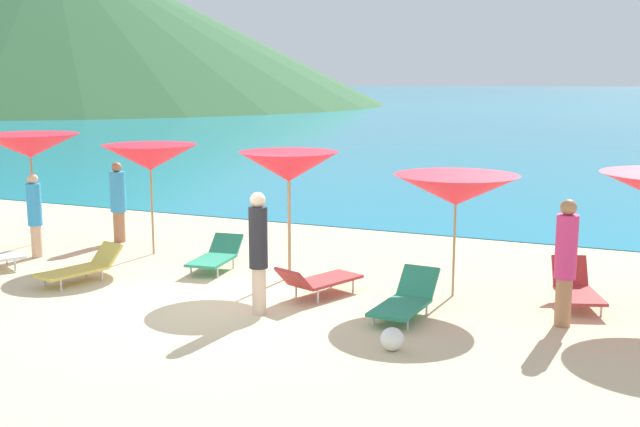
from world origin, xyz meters
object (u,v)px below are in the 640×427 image
at_px(beachgoer_2, 566,259).
at_px(beach_ball, 392,339).
at_px(umbrella_0, 30,146).
at_px(umbrella_2, 289,167).
at_px(lounge_chair_1, 216,256).
at_px(beachgoer_0, 35,212).
at_px(lounge_chair_5, 576,288).
at_px(beachgoer_1, 258,248).
at_px(beachgoer_4, 118,200).
at_px(lounge_chair_3, 318,280).
at_px(umbrella_3, 456,190).
at_px(lounge_chair_6, 82,267).
at_px(lounge_chair_4, 406,299).
at_px(umbrella_1, 150,157).

distance_m(beachgoer_2, beach_ball, 2.92).
distance_m(umbrella_0, umbrella_2, 6.38).
distance_m(lounge_chair_1, beachgoer_0, 4.00).
bearing_deg(umbrella_2, lounge_chair_5, 3.10).
bearing_deg(beachgoer_0, beachgoer_1, 47.83).
relative_size(umbrella_2, lounge_chair_5, 1.61).
bearing_deg(beachgoer_2, beachgoer_4, -101.05).
relative_size(lounge_chair_3, beachgoer_4, 0.93).
bearing_deg(beachgoer_4, umbrella_0, -25.26).
bearing_deg(umbrella_3, beachgoer_4, 170.79).
relative_size(lounge_chair_1, beachgoer_2, 0.80).
distance_m(umbrella_0, beachgoer_4, 2.17).
bearing_deg(beachgoer_4, lounge_chair_1, 100.99).
xyz_separation_m(beachgoer_0, beachgoer_1, (5.96, -1.56, 0.11)).
xyz_separation_m(lounge_chair_6, beachgoer_2, (8.16, 0.87, 0.74)).
bearing_deg(beachgoer_1, umbrella_0, -89.35).
bearing_deg(lounge_chair_3, lounge_chair_1, 1.05).
relative_size(umbrella_3, beachgoer_0, 1.20).
bearing_deg(beachgoer_0, lounge_chair_5, 67.21).
relative_size(lounge_chair_4, beachgoer_0, 0.94).
xyz_separation_m(umbrella_0, umbrella_2, (6.37, -0.34, -0.13)).
relative_size(lounge_chair_3, beachgoer_0, 0.97).
relative_size(umbrella_1, lounge_chair_5, 1.58).
bearing_deg(lounge_chair_6, beach_ball, 4.74).
distance_m(umbrella_0, umbrella_3, 9.41).
bearing_deg(lounge_chair_5, umbrella_3, 167.66).
xyz_separation_m(beachgoer_4, beach_ball, (7.76, -4.17, -0.79)).
bearing_deg(umbrella_2, beachgoer_2, -10.36).
distance_m(beachgoer_2, beachgoer_4, 9.97).
height_order(umbrella_2, beach_ball, umbrella_2).
relative_size(beachgoer_1, beachgoer_2, 1.01).
distance_m(umbrella_2, beachgoer_4, 5.12).
bearing_deg(beachgoer_0, lounge_chair_4, 57.15).
bearing_deg(umbrella_3, lounge_chair_5, 7.70).
distance_m(lounge_chair_6, beachgoer_2, 8.24).
relative_size(lounge_chair_1, beachgoer_0, 0.88).
xyz_separation_m(umbrella_3, lounge_chair_4, (-0.40, -1.35, -1.53)).
bearing_deg(beachgoer_1, umbrella_3, 151.26).
height_order(lounge_chair_3, beachgoer_1, beachgoer_1).
xyz_separation_m(lounge_chair_4, beachgoer_0, (-8.07, 0.75, 0.67)).
bearing_deg(beachgoer_1, beachgoer_2, 126.60).
relative_size(umbrella_1, beachgoer_4, 1.27).
xyz_separation_m(umbrella_2, beachgoer_4, (-4.84, 1.28, -1.09)).
height_order(umbrella_2, lounge_chair_6, umbrella_2).
bearing_deg(lounge_chair_1, umbrella_2, -5.52).
relative_size(beachgoer_0, beachgoer_2, 0.91).
bearing_deg(beachgoer_2, umbrella_0, -94.68).
height_order(lounge_chair_6, beachgoer_0, beachgoer_0).
bearing_deg(umbrella_2, lounge_chair_1, -177.94).
bearing_deg(beachgoer_2, beachgoer_0, -90.10).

